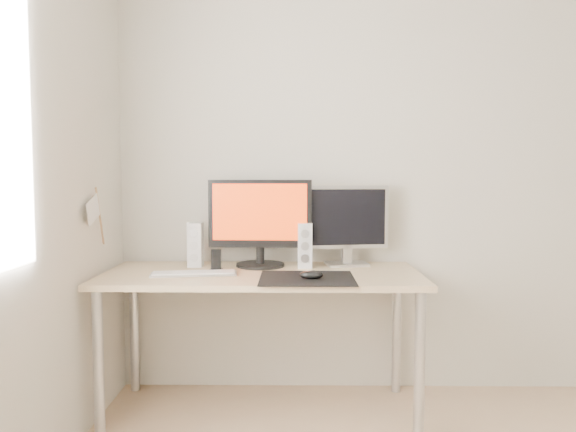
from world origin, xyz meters
name	(u,v)px	position (x,y,z in m)	size (l,w,h in m)	color
wall_back	(430,170)	(0.00, 1.75, 1.25)	(3.50, 3.50, 0.00)	beige
mousepad	(307,278)	(-0.70, 1.21, 0.73)	(0.45, 0.40, 0.00)	black
mouse	(311,275)	(-0.68, 1.18, 0.75)	(0.11, 0.07, 0.04)	black
desk	(262,287)	(-0.93, 1.38, 0.65)	(1.60, 0.70, 0.73)	#D1B587
main_monitor	(260,220)	(-0.95, 1.55, 0.98)	(0.55, 0.27, 0.47)	black
second_monitor	(347,221)	(-0.48, 1.60, 0.97)	(0.45, 0.19, 0.43)	silver
speaker_left	(195,245)	(-1.30, 1.55, 0.85)	(0.08, 0.09, 0.24)	white
speaker_right	(305,245)	(-0.71, 1.53, 0.85)	(0.08, 0.09, 0.24)	white
keyboard	(194,273)	(-1.26, 1.30, 0.74)	(0.43, 0.18, 0.02)	#ADAEB0
phone_dock	(216,265)	(-1.16, 1.39, 0.77)	(0.06, 0.06, 0.12)	black
pennant	(95,211)	(-1.72, 1.24, 1.05)	(0.01, 0.23, 0.29)	#A57F54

